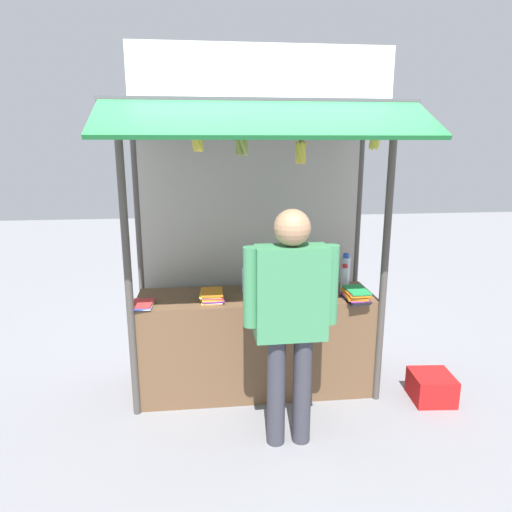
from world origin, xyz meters
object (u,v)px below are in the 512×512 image
object	(u,v)px
water_bottle_mid_left	(246,279)
banana_bunch_inner_left	(198,142)
banana_bunch_leftmost	(301,152)
vendor_person	(291,308)
plastic_crate	(431,387)
water_bottle_back_right	(274,275)
banana_bunch_inner_right	(242,145)
banana_bunch_rightmost	(375,141)
magazine_stack_left	(212,296)
magazine_stack_back_left	(141,305)
water_bottle_right	(344,279)
water_bottle_far_right	(295,273)
magazine_stack_center	(356,295)
water_bottle_far_left	(345,271)

from	to	relation	value
water_bottle_mid_left	banana_bunch_inner_left	distance (m)	1.32
banana_bunch_leftmost	vendor_person	world-z (taller)	banana_bunch_leftmost
banana_bunch_inner_left	plastic_crate	xyz separation A→B (m)	(1.94, 0.02, -2.05)
water_bottle_back_right	banana_bunch_inner_right	world-z (taller)	banana_bunch_inner_right
banana_bunch_rightmost	water_bottle_back_right	bearing A→B (deg)	135.76
banana_bunch_rightmost	vendor_person	world-z (taller)	banana_bunch_rightmost
water_bottle_back_right	magazine_stack_left	size ratio (longest dim) A/B	0.85
plastic_crate	water_bottle_back_right	bearing A→B (deg)	154.98
magazine_stack_back_left	banana_bunch_rightmost	world-z (taller)	banana_bunch_rightmost
water_bottle_mid_left	banana_bunch_rightmost	world-z (taller)	banana_bunch_rightmost
water_bottle_right	banana_bunch_leftmost	distance (m)	1.28
magazine_stack_left	banana_bunch_inner_right	xyz separation A→B (m)	(0.23, -0.30, 1.23)
water_bottle_right	magazine_stack_back_left	xyz separation A→B (m)	(-1.74, -0.21, -0.10)
water_bottle_right	banana_bunch_inner_left	xyz separation A→B (m)	(-1.25, -0.42, 1.17)
water_bottle_far_right	vendor_person	xyz separation A→B (m)	(-0.23, -1.00, 0.04)
water_bottle_mid_left	magazine_stack_back_left	world-z (taller)	water_bottle_mid_left
banana_bunch_rightmost	vendor_person	bearing A→B (deg)	-149.63
magazine_stack_center	vendor_person	distance (m)	0.88
water_bottle_far_left	vendor_person	distance (m)	1.20
water_bottle_far_left	banana_bunch_leftmost	bearing A→B (deg)	-134.17
magazine_stack_center	magazine_stack_back_left	bearing A→B (deg)	178.84
water_bottle_far_right	banana_bunch_inner_left	world-z (taller)	banana_bunch_inner_left
vendor_person	water_bottle_far_left	bearing A→B (deg)	53.69
magazine_stack_left	banana_bunch_leftmost	bearing A→B (deg)	-24.43
magazine_stack_back_left	magazine_stack_center	distance (m)	1.76
water_bottle_back_right	magazine_stack_left	bearing A→B (deg)	-150.74
water_bottle_mid_left	magazine_stack_center	world-z (taller)	water_bottle_mid_left
water_bottle_right	magazine_stack_center	xyz separation A→B (m)	(0.02, -0.24, -0.07)
banana_bunch_inner_right	vendor_person	size ratio (longest dim) A/B	0.15
banana_bunch_inner_right	magazine_stack_back_left	bearing A→B (deg)	165.33
magazine_stack_center	plastic_crate	size ratio (longest dim) A/B	0.88
magazine_stack_back_left	water_bottle_right	bearing A→B (deg)	6.76
water_bottle_far_left	plastic_crate	world-z (taller)	water_bottle_far_left
water_bottle_back_right	magazine_stack_back_left	size ratio (longest dim) A/B	0.90
magazine_stack_left	vendor_person	bearing A→B (deg)	-52.66
magazine_stack_center	banana_bunch_leftmost	world-z (taller)	banana_bunch_leftmost
water_bottle_far_right	magazine_stack_left	bearing A→B (deg)	-158.52
water_bottle_mid_left	banana_bunch_rightmost	xyz separation A→B (m)	(0.91, -0.49, 1.18)
magazine_stack_left	banana_bunch_inner_right	bearing A→B (deg)	-52.28
vendor_person	banana_bunch_inner_right	bearing A→B (deg)	126.04
banana_bunch_leftmost	banana_bunch_inner_right	distance (m)	0.43
plastic_crate	banana_bunch_leftmost	bearing A→B (deg)	-178.94
water_bottle_far_left	vendor_person	xyz separation A→B (m)	(-0.70, -0.98, 0.02)
water_bottle_far_left	banana_bunch_inner_right	bearing A→B (deg)	-149.60
magazine_stack_center	magazine_stack_left	world-z (taller)	magazine_stack_center
water_bottle_mid_left	banana_bunch_rightmost	bearing A→B (deg)	-28.14
water_bottle_far_right	water_bottle_right	world-z (taller)	water_bottle_far_right
plastic_crate	banana_bunch_rightmost	bearing A→B (deg)	-178.05
water_bottle_right	magazine_stack_center	size ratio (longest dim) A/B	0.84
water_bottle_back_right	vendor_person	distance (m)	1.03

